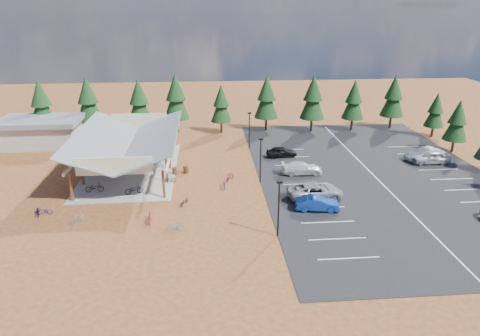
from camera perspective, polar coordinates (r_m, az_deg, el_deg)
ground at (r=46.05m, az=-3.18°, el=-3.06°), size 140.00×140.00×0.00m
asphalt_lot at (r=52.51m, az=17.32°, el=-0.89°), size 27.00×44.00×0.04m
concrete_pad at (r=53.27m, az=-14.23°, el=-0.22°), size 10.60×18.60×0.10m
bike_pavilion at (r=52.07m, az=-14.60°, el=3.65°), size 11.65×19.40×4.97m
outbuilding at (r=66.47m, az=-24.96°, el=4.45°), size 11.00×7.00×3.90m
lamp_post_0 at (r=36.21m, az=5.18°, el=-4.91°), size 0.50×0.25×5.14m
lamp_post_1 at (r=47.16m, az=2.75°, el=1.44°), size 0.50×0.25×5.14m
lamp_post_2 at (r=58.53m, az=1.25°, el=5.36°), size 0.50×0.25×5.14m
trash_bin_0 at (r=51.00m, az=-7.23°, el=-0.20°), size 0.60×0.60×0.90m
trash_bin_1 at (r=50.73m, az=-8.68°, el=-0.39°), size 0.60×0.60×0.90m
pine_0 at (r=69.11m, az=-24.99°, el=7.90°), size 3.78×3.78×8.81m
pine_1 at (r=67.94m, az=-19.61°, el=8.57°), size 3.88×3.88×9.04m
pine_2 at (r=66.30m, az=-13.32°, el=8.70°), size 3.70×3.70×8.61m
pine_3 at (r=66.49m, az=-8.54°, el=9.36°), size 3.93×3.93×9.17m
pine_4 at (r=65.94m, az=-2.53°, el=8.55°), size 3.21×3.21×7.47m
pine_5 at (r=67.07m, az=3.57°, el=9.44°), size 3.76×3.76×8.77m
pine_6 at (r=67.24m, az=9.71°, el=9.29°), size 3.82×3.82×8.90m
pine_7 at (r=69.45m, az=14.94°, el=8.77°), size 3.43×3.43×7.99m
pine_8 at (r=72.42m, az=19.80°, el=9.02°), size 3.68×3.68×8.57m
pine_12 at (r=63.61m, az=27.00°, el=5.65°), size 3.08×3.08×7.18m
pine_13 at (r=70.10m, az=24.64°, el=7.02°), size 2.87×2.87×6.70m
bike_0 at (r=47.83m, az=-18.81°, el=-2.49°), size 1.95×0.83×1.00m
bike_1 at (r=52.25m, az=-18.17°, el=-0.45°), size 1.63×0.67×0.95m
bike_2 at (r=55.27m, az=-16.63°, el=0.86°), size 1.76×0.81×0.89m
bike_3 at (r=60.59m, az=-14.48°, el=2.88°), size 1.66×0.58×0.98m
bike_4 at (r=46.22m, az=-13.95°, el=-2.79°), size 1.97×1.12×0.98m
bike_5 at (r=52.10m, az=-10.78°, el=0.27°), size 1.83×0.90×1.06m
bike_6 at (r=53.23m, az=-11.11°, el=0.54°), size 1.56×0.65×0.80m
bike_7 at (r=59.99m, az=-12.47°, el=2.92°), size 1.80×0.55×1.07m
bike_8 at (r=44.91m, az=-25.35°, el=-5.23°), size 1.14×1.78×0.88m
bike_9 at (r=42.07m, az=-20.75°, el=-6.24°), size 1.26×1.48×0.92m
bike_10 at (r=44.83m, az=-24.65°, el=-5.21°), size 1.52×0.54×0.80m
bike_11 at (r=40.24m, az=-11.95°, el=-6.38°), size 0.74×1.87×1.09m
bike_12 at (r=43.01m, az=-7.46°, el=-4.41°), size 1.19×1.67×0.84m
bike_13 at (r=38.35m, az=-8.64°, el=-7.70°), size 1.66×0.75×0.96m
bike_14 at (r=46.59m, az=-2.09°, el=-2.16°), size 0.59×1.67×0.87m
bike_15 at (r=48.49m, az=-1.32°, el=-1.14°), size 1.33×1.53×0.95m
bike_16 at (r=48.44m, az=-9.41°, el=-1.55°), size 1.62×0.81×0.82m
car_1 at (r=42.12m, az=10.27°, el=-4.68°), size 4.37×2.04×1.39m
car_2 at (r=44.54m, az=10.01°, el=-3.04°), size 5.93×3.07×1.60m
car_3 at (r=50.73m, az=8.27°, el=-0.02°), size 4.83×2.04×1.39m
car_4 at (r=56.21m, az=5.57°, el=2.19°), size 4.07×1.89×1.35m
car_8 at (r=58.58m, az=24.04°, el=1.33°), size 4.76×1.97×1.61m
car_9 at (r=59.44m, az=23.44°, el=1.70°), size 5.10×2.23×1.63m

